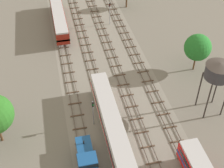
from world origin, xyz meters
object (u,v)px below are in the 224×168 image
signal_post_nearest (93,110)px  signal_post_near (110,11)px  shunter_loco_far_left_near (87,162)px  diesel_railcar_far_left_midfar (59,17)px  passenger_coach_left_mid (112,124)px  water_tower (219,71)px

signal_post_nearest → signal_post_near: size_ratio=0.91×
shunter_loco_far_left_near → diesel_railcar_far_left_midfar: bearing=90.0°
passenger_coach_left_mid → signal_post_nearest: 3.84m
passenger_coach_left_mid → diesel_railcar_far_left_midfar: bearing=97.6°
passenger_coach_left_mid → diesel_railcar_far_left_midfar: size_ratio=1.07×
passenger_coach_left_mid → signal_post_nearest: bearing=129.5°
passenger_coach_left_mid → diesel_railcar_far_left_midfar: 36.21m
diesel_railcar_far_left_midfar → signal_post_nearest: 33.07m
signal_post_nearest → passenger_coach_left_mid: bearing=-50.5°
diesel_railcar_far_left_midfar → passenger_coach_left_mid: bearing=-82.4°
signal_post_nearest → diesel_railcar_far_left_midfar: bearing=94.2°
water_tower → signal_post_near: water_tower is taller
shunter_loco_far_left_near → water_tower: 24.39m
passenger_coach_left_mid → signal_post_near: (7.22, 34.20, 0.99)m
passenger_coach_left_mid → water_tower: (17.48, 1.86, 5.94)m
diesel_railcar_far_left_midfar → water_tower: (22.29, -34.03, 5.96)m
shunter_loco_far_left_near → passenger_coach_left_mid: bearing=49.1°
signal_post_nearest → signal_post_near: 32.74m
shunter_loco_far_left_near → signal_post_near: bearing=73.2°
shunter_loco_far_left_near → water_tower: water_tower is taller
diesel_railcar_far_left_midfar → signal_post_nearest: bearing=-85.8°
shunter_loco_far_left_near → water_tower: size_ratio=0.84×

